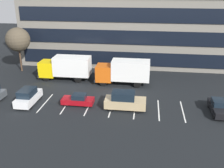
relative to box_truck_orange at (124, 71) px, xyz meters
name	(u,v)px	position (x,y,z in m)	size (l,w,h in m)	color
ground_plane	(115,97)	(-0.70, -4.86, -2.06)	(120.00, 120.00, 0.00)	black
office_building	(127,22)	(-0.70, 13.09, 5.14)	(36.87, 12.57, 14.40)	slate
lot_markings	(112,107)	(-0.70, -7.68, -2.05)	(16.94, 5.40, 0.01)	silver
box_truck_orange	(124,71)	(0.00, 0.00, 0.00)	(7.88, 2.61, 3.65)	#D85914
box_truck_yellow	(66,67)	(-8.91, 0.81, 0.00)	(7.90, 2.61, 3.66)	yellow
suv_tan	(125,101)	(0.89, -7.96, -1.00)	(4.82, 2.04, 2.18)	tan
sedan_black	(219,107)	(11.73, -7.54, -1.31)	(1.84, 4.40, 1.58)	black
sedan_maroon	(78,100)	(-4.85, -7.61, -1.40)	(3.87, 1.62, 1.39)	maroon
suv_white	(28,97)	(-11.00, -8.20, -1.09)	(1.88, 4.42, 2.00)	white
bare_tree	(18,40)	(-17.70, 3.80, 3.30)	(3.91, 3.91, 7.33)	#473323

